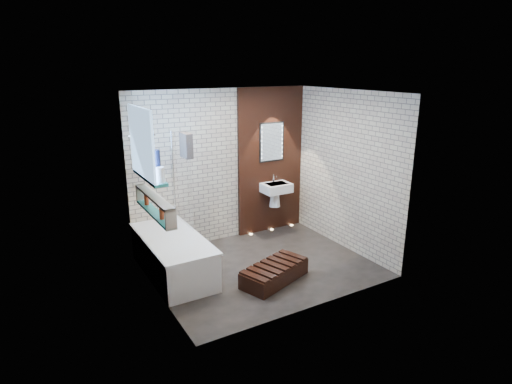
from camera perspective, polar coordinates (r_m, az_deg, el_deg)
ground at (r=6.59m, az=0.66°, el=-9.95°), size 3.20×3.20×0.00m
room_shell at (r=6.12m, az=0.70°, el=1.00°), size 3.24×3.20×2.60m
walnut_panel at (r=7.65m, az=1.95°, el=4.18°), size 1.30×0.06×2.60m
clerestory_window at (r=5.70m, az=-14.89°, el=5.47°), size 0.18×1.00×0.94m
display_niche at (r=5.70m, az=-13.44°, el=-1.73°), size 0.14×1.30×0.26m
bathtub at (r=6.38m, az=-11.06°, el=-8.34°), size 0.79×1.74×0.70m
bath_screen at (r=6.54m, az=-9.89°, el=1.60°), size 0.01×0.78×1.40m
towel at (r=6.19m, az=-9.34°, el=6.19°), size 0.11×0.27×0.36m
shower_head at (r=6.32m, az=-14.09°, el=7.50°), size 0.18×0.18×0.02m
washbasin at (r=7.62m, az=2.69°, el=0.15°), size 0.50×0.36×0.58m
led_mirror at (r=7.56m, az=2.12°, el=6.72°), size 0.50×0.02×0.70m
walnut_step at (r=6.15m, az=2.48°, el=-10.84°), size 1.12×0.77×0.23m
niche_bottles at (r=5.71m, az=-13.45°, el=-2.00°), size 0.06×0.72×0.15m
sill_vases at (r=5.58m, az=-13.49°, el=2.95°), size 0.18×0.56×0.40m
floor_uplights at (r=7.98m, az=2.12°, el=-5.04°), size 0.96×0.06×0.01m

